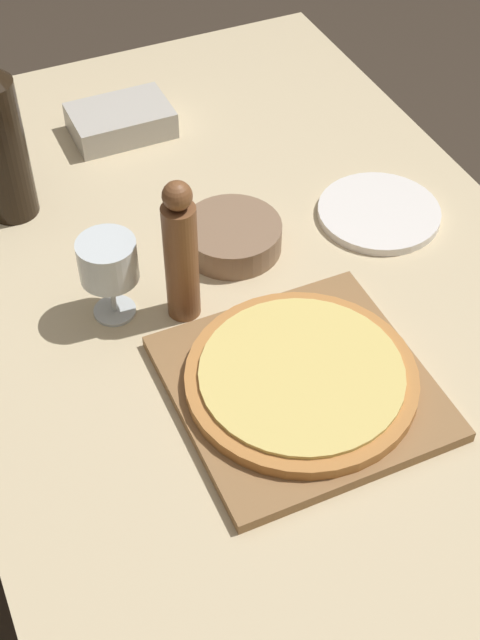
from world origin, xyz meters
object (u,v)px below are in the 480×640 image
Objects in this scene: pepper_mill at (181,254)px; small_bowl at (232,236)px; pizza at (301,377)px; wine_glass at (108,263)px.

pepper_mill is 0.18m from small_bowl.
small_bowl is at bearing 83.65° from pizza.
small_bowl is at bearing 15.69° from wine_glass.
pizza is at bearing -53.72° from wine_glass.
pizza is at bearing -67.23° from pepper_mill.
pepper_mill is at bearing -140.34° from small_bowl.
wine_glass is (-0.09, 0.04, -0.01)m from pepper_mill.
pepper_mill reaches higher than wine_glass.
pepper_mill is at bearing -22.91° from wine_glass.
pizza is 2.34× the size of wine_glass.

